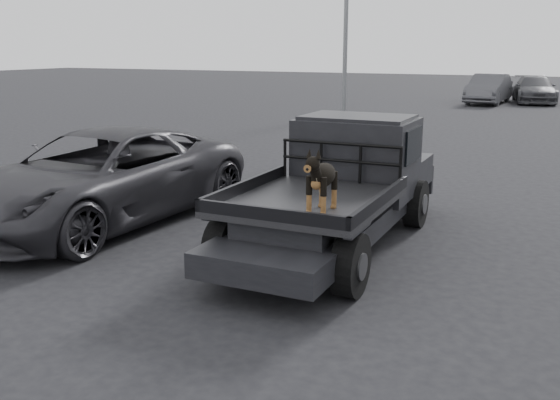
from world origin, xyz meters
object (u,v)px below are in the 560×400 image
at_px(distant_car_a, 489,89).
at_px(distant_car_b, 534,90).
at_px(flatbed_ute, 334,215).
at_px(parked_suv, 100,177).
at_px(dog, 322,180).

relative_size(distant_car_a, distant_car_b, 0.97).
relative_size(flatbed_ute, parked_suv, 1.00).
bearing_deg(flatbed_ute, distant_car_b, 87.86).
bearing_deg(distant_car_b, dog, -101.28).
xyz_separation_m(dog, distant_car_b, (0.62, 28.15, -0.62)).
bearing_deg(distant_car_b, parked_suv, -110.25).
relative_size(flatbed_ute, dog, 7.30).
distance_m(dog, distant_car_a, 26.64).
height_order(dog, distant_car_a, dog).
xyz_separation_m(flatbed_ute, dog, (0.37, -1.47, 0.83)).
height_order(dog, distant_car_b, dog).
distance_m(parked_suv, distant_car_b, 27.55).
distance_m(parked_suv, distant_car_a, 25.72).
xyz_separation_m(parked_suv, distant_car_a, (2.85, 25.56, -0.01)).
height_order(distant_car_a, distant_car_b, distant_car_a).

